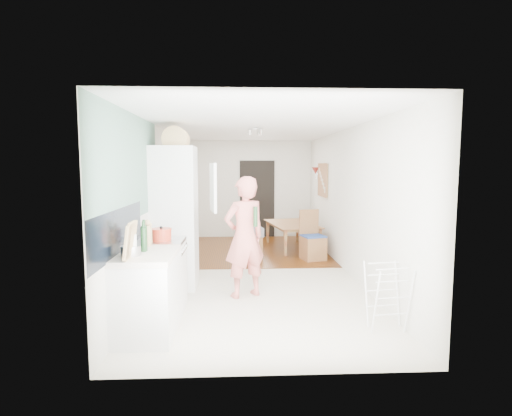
{
  "coord_description": "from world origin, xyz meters",
  "views": [
    {
      "loc": [
        -0.3,
        -6.86,
        1.86
      ],
      "look_at": [
        0.02,
        0.2,
        1.11
      ],
      "focal_mm": 28.0,
      "sensor_mm": 36.0,
      "label": 1
    }
  ],
  "objects": [
    {
      "name": "base_cabinet",
      "position": [
        -1.3,
        -2.55,
        0.43
      ],
      "size": [
        0.6,
        0.9,
        0.86
      ],
      "primitive_type": "cube",
      "color": "white",
      "rests_on": "room_shell"
    },
    {
      "name": "grey_drape",
      "position": [
        -0.01,
        1.02,
        0.55
      ],
      "size": [
        0.44,
        0.44,
        0.17
      ],
      "primitive_type": "cube",
      "rotation": [
        0.0,
        0.0,
        0.16
      ],
      "color": "slate",
      "rests_on": "stool"
    },
    {
      "name": "pinboard",
      "position": [
        1.58,
        1.9,
        1.55
      ],
      "size": [
        0.03,
        0.9,
        0.7
      ],
      "primitive_type": "cube",
      "color": "tan",
      "rests_on": "room_shell"
    },
    {
      "name": "cooker_top",
      "position": [
        -1.3,
        -1.8,
        0.9
      ],
      "size": [
        0.6,
        0.6,
        0.04
      ],
      "primitive_type": "cube",
      "color": "#B3B3B5",
      "rests_on": "room_shell"
    },
    {
      "name": "stool",
      "position": [
        0.01,
        1.06,
        0.23
      ],
      "size": [
        0.37,
        0.37,
        0.46
      ],
      "primitive_type": null,
      "rotation": [
        0.0,
        0.0,
        0.04
      ],
      "color": "olive",
      "rests_on": "floor"
    },
    {
      "name": "doorway_recess",
      "position": [
        0.2,
        3.48,
        1.0
      ],
      "size": [
        0.9,
        0.04,
        2.0
      ],
      "primitive_type": "cube",
      "color": "black",
      "rests_on": "room_shell"
    },
    {
      "name": "wall_sconce",
      "position": [
        1.54,
        2.55,
        1.75
      ],
      "size": [
        0.18,
        0.18,
        0.16
      ],
      "primitive_type": "cone",
      "color": "maroon",
      "rests_on": "room_shell"
    },
    {
      "name": "bread_bin",
      "position": [
        -1.22,
        -0.79,
        2.25
      ],
      "size": [
        0.43,
        0.41,
        0.21
      ],
      "primitive_type": null,
      "rotation": [
        0.0,
        0.0,
        0.12
      ],
      "color": "tan",
      "rests_on": "fridge_housing"
    },
    {
      "name": "dining_chair",
      "position": [
        1.18,
        0.85,
        0.5
      ],
      "size": [
        0.51,
        0.51,
        0.99
      ],
      "primitive_type": null,
      "rotation": [
        0.0,
        0.0,
        0.26
      ],
      "color": "olive",
      "rests_on": "floor"
    },
    {
      "name": "fridge_door",
      "position": [
        -0.66,
        -1.08,
        1.55
      ],
      "size": [
        0.14,
        0.56,
        0.7
      ],
      "primitive_type": "cube",
      "rotation": [
        0.0,
        0.0,
        -1.4
      ],
      "color": "white",
      "rests_on": "room_shell"
    },
    {
      "name": "fridge_interior",
      "position": [
        -0.96,
        -0.78,
        1.55
      ],
      "size": [
        0.02,
        0.52,
        0.66
      ],
      "primitive_type": "cube",
      "color": "white",
      "rests_on": "room_shell"
    },
    {
      "name": "room_shell",
      "position": [
        0.0,
        0.0,
        1.25
      ],
      "size": [
        3.2,
        7.0,
        2.5
      ],
      "primitive_type": null,
      "color": "silver",
      "rests_on": "ground"
    },
    {
      "name": "bottle_c",
      "position": [
        -1.41,
        -2.7,
        1.03
      ],
      "size": [
        0.11,
        0.11,
        0.23
      ],
      "primitive_type": "cylinder",
      "rotation": [
        0.0,
        0.0,
        0.16
      ],
      "color": "silver",
      "rests_on": "worktop"
    },
    {
      "name": "fridge_housing",
      "position": [
        -1.27,
        -0.78,
        1.07
      ],
      "size": [
        0.66,
        0.66,
        2.15
      ],
      "primitive_type": "cube",
      "color": "white",
      "rests_on": "room_shell"
    },
    {
      "name": "bottle_b",
      "position": [
        -1.34,
        -2.49,
        1.05
      ],
      "size": [
        0.08,
        0.08,
        0.27
      ],
      "primitive_type": "cylinder",
      "rotation": [
        0.0,
        0.0,
        0.34
      ],
      "color": "#1C401E",
      "rests_on": "worktop"
    },
    {
      "name": "chopping_boards",
      "position": [
        -1.39,
        -2.85,
        1.11
      ],
      "size": [
        0.1,
        0.28,
        0.38
      ],
      "primitive_type": null,
      "rotation": [
        0.0,
        0.0,
        -0.22
      ],
      "color": "tan",
      "rests_on": "worktop"
    },
    {
      "name": "red_casserole",
      "position": [
        -1.27,
        -1.84,
        1.0
      ],
      "size": [
        0.29,
        0.29,
        0.15
      ],
      "primitive_type": "cylinder",
      "rotation": [
        0.0,
        0.0,
        -0.15
      ],
      "color": "red",
      "rests_on": "cooker_top"
    },
    {
      "name": "bottle_a",
      "position": [
        -1.34,
        -2.46,
        1.06
      ],
      "size": [
        0.08,
        0.08,
        0.28
      ],
      "primitive_type": "cylinder",
      "rotation": [
        0.0,
        0.0,
        0.27
      ],
      "color": "#1C401E",
      "rests_on": "worktop"
    },
    {
      "name": "sage_wall_panel",
      "position": [
        -1.59,
        -2.0,
        1.85
      ],
      "size": [
        0.02,
        3.0,
        1.3
      ],
      "primitive_type": "cube",
      "color": "slate",
      "rests_on": "room_shell"
    },
    {
      "name": "tile_splashback",
      "position": [
        -1.59,
        -2.55,
        1.15
      ],
      "size": [
        0.02,
        1.9,
        0.5
      ],
      "primitive_type": "cube",
      "color": "black",
      "rests_on": "room_shell"
    },
    {
      "name": "range_cooker",
      "position": [
        -1.3,
        -1.8,
        0.44
      ],
      "size": [
        0.6,
        0.6,
        0.88
      ],
      "primitive_type": "cube",
      "color": "white",
      "rests_on": "room_shell"
    },
    {
      "name": "worktop",
      "position": [
        -1.3,
        -2.55,
        0.89
      ],
      "size": [
        0.62,
        0.92,
        0.06
      ],
      "primitive_type": "cube",
      "color": "white",
      "rests_on": "room_shell"
    },
    {
      "name": "drying_rack",
      "position": [
        1.38,
        -2.56,
        0.38
      ],
      "size": [
        0.43,
        0.4,
        0.76
      ],
      "primitive_type": null,
      "rotation": [
        0.0,
        0.0,
        0.13
      ],
      "color": "white",
      "rests_on": "floor"
    },
    {
      "name": "pepper_mill_front",
      "position": [
        -1.36,
        -2.21,
        1.04
      ],
      "size": [
        0.08,
        0.08,
        0.24
      ],
      "primitive_type": "cylinder",
      "rotation": [
        0.0,
        0.0,
        -0.29
      ],
      "color": "tan",
      "rests_on": "worktop"
    },
    {
      "name": "steel_pan",
      "position": [
        -1.43,
        -2.68,
        0.97
      ],
      "size": [
        0.26,
        0.26,
        0.1
      ],
      "primitive_type": "cylinder",
      "rotation": [
        0.0,
        0.0,
        -0.34
      ],
      "color": "#B3B3B5",
      "rests_on": "worktop"
    },
    {
      "name": "wood_floor_overlay",
      "position": [
        0.0,
        1.85,
        0.01
      ],
      "size": [
        3.2,
        3.3,
        0.01
      ],
      "primitive_type": "cube",
      "color": "#622E07",
      "rests_on": "room_shell"
    },
    {
      "name": "held_bottle",
      "position": [
        -0.06,
        -1.42,
        1.16
      ],
      "size": [
        0.06,
        0.06,
        0.28
      ],
      "primitive_type": "cylinder",
      "color": "#1C401E",
      "rests_on": "person"
    },
    {
      "name": "person",
      "position": [
        -0.21,
        -1.3,
        1.01
      ],
      "size": [
        0.88,
        0.77,
        2.02
      ],
      "primitive_type": "imported",
      "rotation": [
        0.0,
        0.0,
        3.61
      ],
      "color": "#DC7267",
      "rests_on": "floor"
    },
    {
      "name": "dining_table",
      "position": [
        0.94,
        1.97,
        0.25
      ],
      "size": [
        1.01,
        1.51,
        0.49
      ],
      "primitive_type": "imported",
      "rotation": [
        0.0,
        0.0,
        1.75
      ],
      "color": "olive",
      "rests_on": "floor"
    },
    {
      "name": "pinboard_frame",
      "position": [
        1.57,
        1.9,
        1.55
      ],
      "size": [
        0.0,
        0.94,
        0.74
      ],
      "primitive_type": "cube",
      "color": "olive",
      "rests_on": "room_shell"
    },
    {
      "name": "pepper_mill_back",
      "position": [
        -1.37,
        -2.02,
        1.02
      ],
      "size": [
        0.06,
        0.06,
        0.2
      ],
      "primitive_type": "cylinder",
      "rotation": [
        0.0,
        0.0,
        -0.08
      ],
      "color": "tan",
      "rests_on": "worktop"
    },
    {
      "name": "floor",
      "position": [
        0.0,
        0.0,
        0.0
      ],
      "size": [
        3.2,
        7.0,
        0.01
      ],
      "primitive_type": "cube",
      "color": "beige",
      "rests_on": "ground"
    }
  ]
}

